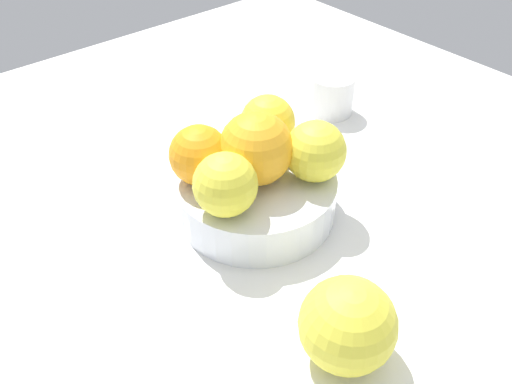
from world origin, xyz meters
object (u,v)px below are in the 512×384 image
at_px(orange_in_bowl_0, 258,148).
at_px(ceramic_cup, 332,94).
at_px(orange_in_bowl_4, 199,155).
at_px(fruit_bowl, 256,196).
at_px(orange_in_bowl_1, 225,185).
at_px(orange_in_bowl_3, 315,151).
at_px(orange_in_bowl_2, 268,122).
at_px(orange_loose_0, 348,325).

relative_size(orange_in_bowl_0, ceramic_cup, 1.25).
height_order(orange_in_bowl_4, ceramic_cup, orange_in_bowl_4).
relative_size(fruit_bowl, orange_in_bowl_1, 2.73).
relative_size(orange_in_bowl_1, orange_in_bowl_3, 0.98).
relative_size(orange_in_bowl_3, ceramic_cup, 1.05).
relative_size(fruit_bowl, orange_in_bowl_2, 2.80).
height_order(orange_in_bowl_1, orange_in_bowl_2, orange_in_bowl_1).
bearing_deg(orange_in_bowl_3, fruit_bowl, 53.19).
height_order(fruit_bowl, orange_in_bowl_1, orange_in_bowl_1).
bearing_deg(ceramic_cup, fruit_bowl, 113.58).
height_order(fruit_bowl, orange_in_bowl_4, orange_in_bowl_4).
relative_size(orange_loose_0, ceramic_cup, 1.31).
distance_m(orange_in_bowl_2, orange_loose_0, 0.27).
distance_m(orange_in_bowl_1, orange_in_bowl_2, 0.13).
distance_m(orange_in_bowl_3, orange_loose_0, 0.21).
bearing_deg(fruit_bowl, orange_in_bowl_4, 51.21).
height_order(orange_in_bowl_2, orange_loose_0, orange_in_bowl_2).
xyz_separation_m(orange_in_bowl_2, orange_in_bowl_4, (-0.00, 0.10, 0.00)).
bearing_deg(orange_in_bowl_2, orange_in_bowl_0, 129.35).
relative_size(orange_in_bowl_4, orange_loose_0, 0.78).
xyz_separation_m(fruit_bowl, orange_in_bowl_3, (-0.04, -0.05, 0.06)).
distance_m(orange_in_bowl_2, orange_in_bowl_3, 0.08).
distance_m(orange_in_bowl_0, orange_in_bowl_2, 0.07).
bearing_deg(orange_loose_0, orange_in_bowl_1, -2.70).
distance_m(orange_in_bowl_4, ceramic_cup, 0.29).
distance_m(orange_in_bowl_2, orange_in_bowl_4, 0.10).
height_order(fruit_bowl, orange_loose_0, orange_loose_0).
height_order(orange_in_bowl_4, orange_loose_0, orange_in_bowl_4).
xyz_separation_m(orange_in_bowl_0, orange_in_bowl_4, (0.04, 0.05, -0.01)).
relative_size(orange_in_bowl_4, ceramic_cup, 1.02).
bearing_deg(orange_in_bowl_3, orange_in_bowl_4, 52.23).
bearing_deg(orange_in_bowl_3, orange_in_bowl_2, -0.88).
height_order(orange_loose_0, ceramic_cup, orange_loose_0).
relative_size(orange_in_bowl_1, orange_in_bowl_2, 1.03).
distance_m(fruit_bowl, orange_in_bowl_0, 0.07).
xyz_separation_m(orange_in_bowl_4, ceramic_cup, (0.06, -0.28, -0.05)).
bearing_deg(fruit_bowl, ceramic_cup, -66.42).
distance_m(orange_in_bowl_3, orange_in_bowl_4, 0.13).
bearing_deg(fruit_bowl, orange_in_bowl_1, 109.39).
relative_size(orange_in_bowl_1, orange_loose_0, 0.78).
bearing_deg(orange_in_bowl_0, fruit_bowl, 75.84).
xyz_separation_m(orange_in_bowl_3, ceramic_cup, (0.14, -0.18, -0.06)).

